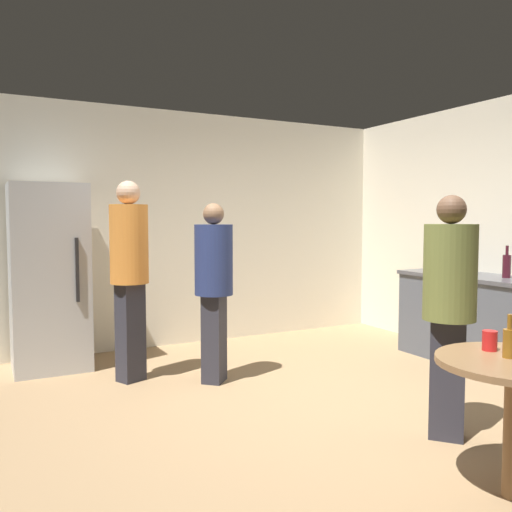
{
  "coord_description": "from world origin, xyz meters",
  "views": [
    {
      "loc": [
        -2.14,
        -3.28,
        1.45
      ],
      "look_at": [
        -0.24,
        0.37,
        1.17
      ],
      "focal_mm": 37.3,
      "sensor_mm": 36.0,
      "label": 1
    }
  ],
  "objects_px": {
    "plastic_cup_red": "(490,341)",
    "person_in_orange_shirt": "(129,264)",
    "beer_bottle_on_counter": "(440,263)",
    "beer_bottle_amber": "(509,342)",
    "person_in_olive_shirt": "(449,298)",
    "refrigerator": "(49,277)",
    "wine_bottle_on_counter": "(507,266)",
    "person_in_navy_shirt": "(214,279)"
  },
  "relations": [
    {
      "from": "person_in_navy_shirt",
      "to": "refrigerator",
      "type": "bearing_deg",
      "value": -178.99
    },
    {
      "from": "beer_bottle_amber",
      "to": "person_in_orange_shirt",
      "type": "distance_m",
      "value": 3.17
    },
    {
      "from": "beer_bottle_on_counter",
      "to": "person_in_navy_shirt",
      "type": "relative_size",
      "value": 0.14
    },
    {
      "from": "beer_bottle_on_counter",
      "to": "person_in_olive_shirt",
      "type": "relative_size",
      "value": 0.14
    },
    {
      "from": "plastic_cup_red",
      "to": "person_in_navy_shirt",
      "type": "relative_size",
      "value": 0.07
    },
    {
      "from": "plastic_cup_red",
      "to": "person_in_navy_shirt",
      "type": "bearing_deg",
      "value": 105.09
    },
    {
      "from": "refrigerator",
      "to": "beer_bottle_on_counter",
      "type": "bearing_deg",
      "value": -18.2
    },
    {
      "from": "wine_bottle_on_counter",
      "to": "beer_bottle_amber",
      "type": "distance_m",
      "value": 2.58
    },
    {
      "from": "beer_bottle_on_counter",
      "to": "refrigerator",
      "type": "bearing_deg",
      "value": 161.8
    },
    {
      "from": "plastic_cup_red",
      "to": "person_in_navy_shirt",
      "type": "height_order",
      "value": "person_in_navy_shirt"
    },
    {
      "from": "refrigerator",
      "to": "person_in_orange_shirt",
      "type": "xyz_separation_m",
      "value": [
        0.59,
        -0.76,
        0.16
      ]
    },
    {
      "from": "person_in_orange_shirt",
      "to": "plastic_cup_red",
      "type": "bearing_deg",
      "value": 1.04
    },
    {
      "from": "person_in_orange_shirt",
      "to": "beer_bottle_amber",
      "type": "bearing_deg",
      "value": -0.84
    },
    {
      "from": "wine_bottle_on_counter",
      "to": "beer_bottle_amber",
      "type": "bearing_deg",
      "value": -142.41
    },
    {
      "from": "person_in_orange_shirt",
      "to": "person_in_olive_shirt",
      "type": "xyz_separation_m",
      "value": [
        1.55,
        -2.24,
        -0.12
      ]
    },
    {
      "from": "refrigerator",
      "to": "wine_bottle_on_counter",
      "type": "bearing_deg",
      "value": -28.37
    },
    {
      "from": "person_in_olive_shirt",
      "to": "person_in_navy_shirt",
      "type": "bearing_deg",
      "value": -105.59
    },
    {
      "from": "beer_bottle_on_counter",
      "to": "plastic_cup_red",
      "type": "distance_m",
      "value": 3.0
    },
    {
      "from": "beer_bottle_on_counter",
      "to": "person_in_orange_shirt",
      "type": "relative_size",
      "value": 0.13
    },
    {
      "from": "refrigerator",
      "to": "person_in_olive_shirt",
      "type": "height_order",
      "value": "refrigerator"
    },
    {
      "from": "beer_bottle_on_counter",
      "to": "person_in_orange_shirt",
      "type": "distance_m",
      "value": 3.32
    },
    {
      "from": "plastic_cup_red",
      "to": "person_in_orange_shirt",
      "type": "distance_m",
      "value": 3.06
    },
    {
      "from": "beer_bottle_on_counter",
      "to": "person_in_olive_shirt",
      "type": "distance_m",
      "value": 2.45
    },
    {
      "from": "person_in_olive_shirt",
      "to": "person_in_orange_shirt",
      "type": "bearing_deg",
      "value": -96.59
    },
    {
      "from": "wine_bottle_on_counter",
      "to": "person_in_olive_shirt",
      "type": "relative_size",
      "value": 0.19
    },
    {
      "from": "wine_bottle_on_counter",
      "to": "person_in_navy_shirt",
      "type": "bearing_deg",
      "value": 160.08
    },
    {
      "from": "refrigerator",
      "to": "person_in_olive_shirt",
      "type": "bearing_deg",
      "value": -54.49
    },
    {
      "from": "beer_bottle_on_counter",
      "to": "person_in_navy_shirt",
      "type": "height_order",
      "value": "person_in_navy_shirt"
    },
    {
      "from": "beer_bottle_on_counter",
      "to": "beer_bottle_amber",
      "type": "distance_m",
      "value": 3.14
    },
    {
      "from": "plastic_cup_red",
      "to": "person_in_orange_shirt",
      "type": "bearing_deg",
      "value": 115.18
    },
    {
      "from": "beer_bottle_amber",
      "to": "refrigerator",
      "type": "bearing_deg",
      "value": 116.7
    },
    {
      "from": "plastic_cup_red",
      "to": "person_in_olive_shirt",
      "type": "bearing_deg",
      "value": 64.15
    },
    {
      "from": "refrigerator",
      "to": "person_in_orange_shirt",
      "type": "relative_size",
      "value": 1.0
    },
    {
      "from": "beer_bottle_on_counter",
      "to": "plastic_cup_red",
      "type": "bearing_deg",
      "value": -131.56
    },
    {
      "from": "plastic_cup_red",
      "to": "refrigerator",
      "type": "bearing_deg",
      "value": 118.24
    },
    {
      "from": "beer_bottle_on_counter",
      "to": "plastic_cup_red",
      "type": "relative_size",
      "value": 2.09
    },
    {
      "from": "person_in_orange_shirt",
      "to": "person_in_navy_shirt",
      "type": "height_order",
      "value": "person_in_orange_shirt"
    },
    {
      "from": "plastic_cup_red",
      "to": "beer_bottle_on_counter",
      "type": "bearing_deg",
      "value": 48.44
    },
    {
      "from": "wine_bottle_on_counter",
      "to": "plastic_cup_red",
      "type": "distance_m",
      "value": 2.46
    },
    {
      "from": "person_in_orange_shirt",
      "to": "wine_bottle_on_counter",
      "type": "bearing_deg",
      "value": 43.76
    },
    {
      "from": "plastic_cup_red",
      "to": "person_in_navy_shirt",
      "type": "distance_m",
      "value": 2.46
    },
    {
      "from": "plastic_cup_red",
      "to": "person_in_olive_shirt",
      "type": "distance_m",
      "value": 0.6
    }
  ]
}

